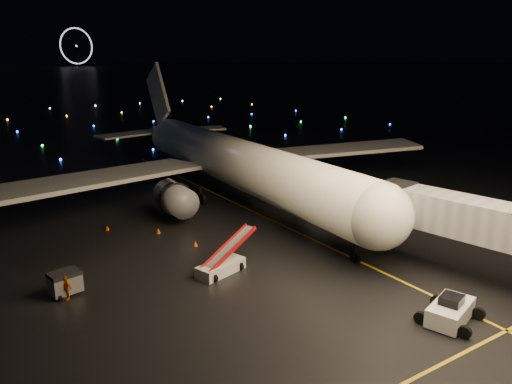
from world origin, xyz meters
The scene contains 11 objects.
lane_centre centered at (12.00, 15.00, 0.01)m, with size 0.25×80.00×0.02m, color gold.
airliner centered at (12.61, 27.94, 8.01)m, with size 56.57×53.74×16.03m, color silver, non-canonical shape.
pushback_tug centered at (9.88, -7.21, 0.95)m, with size 3.98×2.08×1.89m, color silver.
belt_loader centered at (0.80, 7.86, 1.52)m, with size 6.27×1.71×3.04m, color silver, non-canonical shape.
crew_c centered at (-10.81, 10.16, 0.92)m, with size 1.08×0.45×1.85m, color orange.
safety_cone_0 centered at (1.75, 14.37, 0.26)m, with size 0.45×0.45×0.51m, color #F05501.
safety_cone_1 centered at (0.21, 19.54, 0.27)m, with size 0.48×0.48×0.54m, color #F05501.
safety_cone_2 centered at (-3.78, 23.26, 0.24)m, with size 0.42×0.42×0.48m, color #F05501.
ferris_wheel centered at (170.00, 720.00, 26.00)m, with size 50.00×4.00×52.00m, color black, non-canonical shape.
taxiway_lights centered at (0.00, 106.00, 0.18)m, with size 164.00×92.00×0.36m, color black, non-canonical shape.
baggage_cart_0 centered at (-10.69, 10.90, 0.92)m, with size 2.17×1.52×1.84m, color gray.
Camera 1 is at (-17.33, -25.11, 17.31)m, focal length 35.00 mm.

